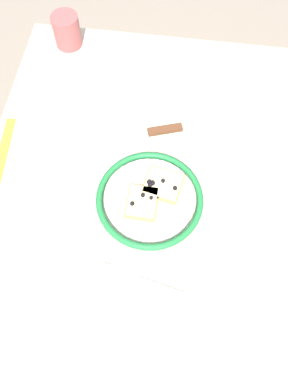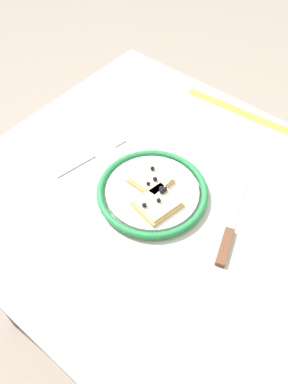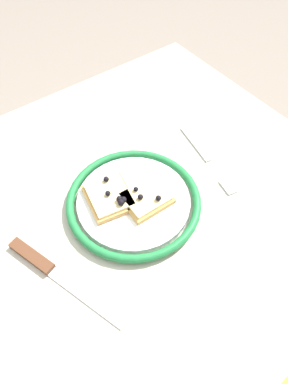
{
  "view_description": "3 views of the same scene",
  "coord_description": "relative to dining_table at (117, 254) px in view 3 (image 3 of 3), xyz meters",
  "views": [
    {
      "loc": [
        -0.43,
        -0.05,
        1.57
      ],
      "look_at": [
        -0.05,
        -0.0,
        0.78
      ],
      "focal_mm": 36.22,
      "sensor_mm": 36.0,
      "label": 1
    },
    {
      "loc": [
        0.27,
        -0.44,
        1.44
      ],
      "look_at": [
        -0.07,
        -0.03,
        0.75
      ],
      "focal_mm": 36.46,
      "sensor_mm": 36.0,
      "label": 2
    },
    {
      "loc": [
        0.14,
        0.29,
        1.28
      ],
      "look_at": [
        -0.08,
        -0.01,
        0.77
      ],
      "focal_mm": 32.22,
      "sensor_mm": 36.0,
      "label": 3
    }
  ],
  "objects": [
    {
      "name": "pizza_slice_far",
      "position": [
        -0.02,
        -0.04,
        0.14
      ],
      "size": [
        0.09,
        0.1,
        0.03
      ],
      "color": "tan",
      "rests_on": "plate"
    },
    {
      "name": "fork",
      "position": [
        -0.24,
        -0.02,
        0.12
      ],
      "size": [
        0.06,
        0.2,
        0.0
      ],
      "color": "#BABABA",
      "rests_on": "dining_table"
    },
    {
      "name": "ground_plane",
      "position": [
        0.0,
        0.0,
        -0.63
      ],
      "size": [
        6.0,
        6.0,
        0.0
      ],
      "primitive_type": "plane",
      "color": "gray"
    },
    {
      "name": "knife",
      "position": [
        0.13,
        0.0,
        0.12
      ],
      "size": [
        0.09,
        0.23,
        0.01
      ],
      "color": "silver",
      "rests_on": "dining_table"
    },
    {
      "name": "dining_table",
      "position": [
        0.0,
        0.0,
        0.0
      ],
      "size": [
        0.96,
        0.8,
        0.74
      ],
      "color": "#BCB29E",
      "rests_on": "ground_plane"
    },
    {
      "name": "plate",
      "position": [
        -0.06,
        -0.02,
        0.12
      ],
      "size": [
        0.25,
        0.25,
        0.02
      ],
      "color": "white",
      "rests_on": "dining_table"
    },
    {
      "name": "pizza_slice_near",
      "position": [
        -0.07,
        0.0,
        0.14
      ],
      "size": [
        0.09,
        0.07,
        0.03
      ],
      "color": "tan",
      "rests_on": "plate"
    }
  ]
}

